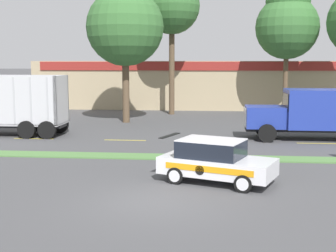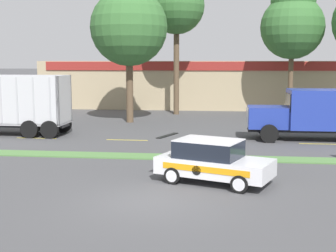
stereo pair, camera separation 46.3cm
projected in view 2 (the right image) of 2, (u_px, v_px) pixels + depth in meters
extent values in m
plane|color=#474749|center=(151.00, 201.00, 14.94)|extent=(600.00, 600.00, 0.00)
cube|color=#517F42|center=(174.00, 157.00, 21.78)|extent=(120.00, 1.25, 0.06)
cube|color=yellow|center=(37.00, 138.00, 27.36)|extent=(2.40, 0.14, 0.01)
cube|color=yellow|center=(127.00, 140.00, 26.71)|extent=(2.40, 0.14, 0.01)
cube|color=yellow|center=(222.00, 142.00, 26.07)|extent=(2.40, 0.14, 0.01)
cube|color=yellow|center=(322.00, 144.00, 25.43)|extent=(2.40, 0.14, 0.01)
cube|color=#23389E|center=(268.00, 117.00, 26.89)|extent=(2.26, 2.06, 1.21)
cube|color=#B7B7BC|center=(247.00, 117.00, 27.03)|extent=(0.06, 1.75, 1.03)
cube|color=#23389E|center=(318.00, 109.00, 26.49)|extent=(3.31, 2.51, 2.21)
cube|color=black|center=(288.00, 102.00, 26.64)|extent=(0.04, 2.13, 0.99)
cylinder|color=black|center=(269.00, 134.00, 25.79)|extent=(1.00, 0.30, 1.00)
cylinder|color=black|center=(266.00, 128.00, 28.21)|extent=(1.00, 0.30, 1.00)
cube|color=silver|center=(11.00, 122.00, 28.69)|extent=(6.99, 2.36, 0.12)
cube|color=silver|center=(64.00, 99.00, 28.09)|extent=(0.16, 2.36, 2.87)
cube|color=silver|center=(2.00, 100.00, 27.42)|extent=(6.99, 0.16, 2.87)
cube|color=silver|center=(18.00, 98.00, 29.58)|extent=(6.99, 0.16, 2.87)
cube|color=#B2B2B7|center=(1.00, 100.00, 27.32)|extent=(0.10, 0.04, 2.73)
cube|color=#B2B2B7|center=(17.00, 101.00, 27.20)|extent=(0.10, 0.04, 2.73)
cube|color=#B2B2B7|center=(33.00, 101.00, 27.08)|extent=(0.10, 0.04, 2.73)
cube|color=#B2B2B7|center=(50.00, 101.00, 26.96)|extent=(0.10, 0.04, 2.73)
cylinder|color=black|center=(50.00, 130.00, 27.24)|extent=(1.04, 0.30, 1.04)
cylinder|color=black|center=(63.00, 124.00, 29.52)|extent=(1.04, 0.30, 1.04)
cylinder|color=black|center=(30.00, 129.00, 27.38)|extent=(1.04, 0.30, 1.04)
cylinder|color=black|center=(45.00, 124.00, 29.67)|extent=(1.04, 0.30, 1.04)
cube|color=white|center=(215.00, 166.00, 17.18)|extent=(4.53, 3.23, 0.63)
cube|color=black|center=(209.00, 149.00, 17.21)|extent=(2.71, 2.35, 0.62)
cube|color=white|center=(209.00, 140.00, 17.16)|extent=(2.71, 2.35, 0.04)
cube|color=black|center=(167.00, 136.00, 17.96)|extent=(0.72, 1.46, 0.03)
cube|color=orange|center=(204.00, 170.00, 16.35)|extent=(3.09, 1.20, 0.22)
cylinder|color=black|center=(196.00, 170.00, 16.50)|extent=(0.32, 0.13, 0.34)
cylinder|color=black|center=(240.00, 184.00, 15.84)|extent=(0.65, 0.41, 0.62)
cylinder|color=silver|center=(239.00, 185.00, 15.75)|extent=(0.41, 0.17, 0.44)
cylinder|color=black|center=(256.00, 173.00, 17.41)|extent=(0.65, 0.41, 0.62)
cylinder|color=silver|center=(257.00, 173.00, 17.50)|extent=(0.41, 0.17, 0.44)
cylinder|color=black|center=(173.00, 176.00, 17.04)|extent=(0.65, 0.41, 0.62)
cylinder|color=silver|center=(171.00, 176.00, 16.94)|extent=(0.41, 0.17, 0.44)
cylinder|color=black|center=(193.00, 166.00, 18.60)|extent=(0.65, 0.41, 0.62)
cylinder|color=silver|center=(194.00, 166.00, 18.69)|extent=(0.41, 0.17, 0.44)
cube|color=tan|center=(232.00, 83.00, 48.05)|extent=(36.75, 12.00, 4.52)
cube|color=maroon|center=(233.00, 66.00, 41.85)|extent=(34.92, 0.10, 0.80)
cylinder|color=brown|center=(290.00, 81.00, 38.37)|extent=(0.40, 0.40, 5.80)
sphere|color=#386B33|center=(292.00, 27.00, 37.78)|extent=(5.14, 5.14, 5.14)
sphere|color=#386B33|center=(293.00, 1.00, 37.51)|extent=(3.60, 3.60, 3.60)
cylinder|color=brown|center=(176.00, 69.00, 39.45)|extent=(0.47, 0.47, 7.76)
sphere|color=#386B33|center=(177.00, 6.00, 38.75)|extent=(4.66, 4.66, 4.66)
cylinder|color=brown|center=(130.00, 86.00, 34.31)|extent=(0.51, 0.51, 5.38)
sphere|color=#386B33|center=(129.00, 27.00, 33.74)|extent=(5.60, 5.60, 5.60)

